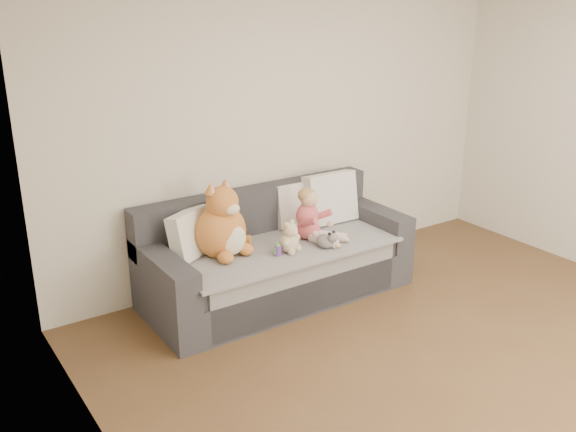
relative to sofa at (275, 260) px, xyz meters
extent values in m
plane|color=brown|center=(0.45, -2.06, -0.31)|extent=(5.00, 5.00, 0.00)
plane|color=beige|center=(0.45, 0.44, 0.99)|extent=(4.50, 0.00, 4.50)
plane|color=beige|center=(-1.80, -2.06, 0.99)|extent=(0.00, 5.00, 5.00)
cube|color=#2C2C31|center=(0.00, -0.04, -0.16)|extent=(2.20, 0.90, 0.30)
cube|color=#2C2C31|center=(0.00, -0.07, 0.07)|extent=(1.90, 0.80, 0.15)
cube|color=#2C2C31|center=(0.00, 0.31, 0.34)|extent=(2.20, 0.20, 0.40)
cube|color=#2C2C31|center=(-1.00, -0.04, 0.14)|extent=(0.20, 0.90, 0.30)
cube|color=#2C2C31|center=(1.00, -0.04, 0.14)|extent=(0.20, 0.90, 0.30)
cube|color=gray|center=(0.00, -0.09, 0.15)|extent=(1.85, 0.88, 0.02)
cube|color=gray|center=(0.00, -0.48, -0.08)|extent=(1.70, 0.02, 0.41)
cube|color=silver|center=(-0.70, 0.10, 0.34)|extent=(0.43, 0.35, 0.38)
cube|color=silver|center=(0.37, 0.23, 0.35)|extent=(0.42, 0.20, 0.39)
cube|color=silver|center=(0.66, 0.13, 0.38)|extent=(0.48, 0.23, 0.45)
ellipsoid|color=#D34A67|center=(0.27, -0.09, 0.24)|extent=(0.21, 0.17, 0.17)
ellipsoid|color=#D34A67|center=(0.26, -0.08, 0.36)|extent=(0.20, 0.17, 0.22)
ellipsoid|color=#DBAA8C|center=(0.27, -0.09, 0.51)|extent=(0.15, 0.15, 0.15)
ellipsoid|color=tan|center=(0.26, -0.08, 0.53)|extent=(0.15, 0.15, 0.12)
cylinder|color=#D34A67|center=(0.20, -0.18, 0.34)|extent=(0.08, 0.21, 0.13)
cylinder|color=#D34A67|center=(0.38, -0.10, 0.34)|extent=(0.18, 0.19, 0.13)
ellipsoid|color=#DBAA8C|center=(0.21, -0.27, 0.27)|extent=(0.05, 0.05, 0.05)
ellipsoid|color=#DBAA8C|center=(0.44, -0.16, 0.27)|extent=(0.05, 0.05, 0.05)
cylinder|color=#E5B2C6|center=(0.29, -0.28, 0.20)|extent=(0.15, 0.27, 0.09)
cylinder|color=#E5B2C6|center=(0.39, -0.23, 0.20)|extent=(0.21, 0.26, 0.09)
ellipsoid|color=#DBAA8C|center=(0.33, -0.40, 0.19)|extent=(0.06, 0.08, 0.04)
ellipsoid|color=#DBAA8C|center=(0.46, -0.34, 0.19)|extent=(0.06, 0.08, 0.04)
ellipsoid|color=#C3672B|center=(-0.49, 0.02, 0.35)|extent=(0.41, 0.35, 0.43)
ellipsoid|color=beige|center=(-0.45, -0.12, 0.32)|extent=(0.21, 0.09, 0.24)
ellipsoid|color=#C3672B|center=(-0.48, -0.02, 0.60)|extent=(0.25, 0.25, 0.25)
ellipsoid|color=beige|center=(-0.45, -0.12, 0.56)|extent=(0.12, 0.08, 0.09)
cone|color=#C3672B|center=(-0.56, 0.01, 0.71)|extent=(0.12, 0.12, 0.09)
cone|color=pink|center=(-0.56, -0.01, 0.71)|extent=(0.07, 0.07, 0.05)
cone|color=#C3672B|center=(-0.42, 0.05, 0.71)|extent=(0.12, 0.12, 0.09)
cone|color=pink|center=(-0.41, 0.03, 0.71)|extent=(0.07, 0.07, 0.05)
ellipsoid|color=#C3672B|center=(-0.55, -0.17, 0.21)|extent=(0.12, 0.14, 0.09)
ellipsoid|color=#C3672B|center=(-0.34, -0.11, 0.21)|extent=(0.12, 0.14, 0.09)
cylinder|color=#C3672B|center=(-0.31, 0.12, 0.21)|extent=(0.25, 0.25, 0.10)
ellipsoid|color=#D1AF91|center=(-0.02, -0.24, 0.24)|extent=(0.16, 0.14, 0.16)
ellipsoid|color=#D1AF91|center=(-0.02, -0.25, 0.35)|extent=(0.12, 0.12, 0.12)
ellipsoid|color=#D1AF91|center=(-0.06, -0.26, 0.40)|extent=(0.04, 0.04, 0.04)
ellipsoid|color=#D1AF91|center=(0.01, -0.23, 0.40)|extent=(0.04, 0.04, 0.04)
ellipsoid|color=beige|center=(0.00, -0.29, 0.34)|extent=(0.04, 0.04, 0.04)
ellipsoid|color=#D1AF91|center=(-0.08, -0.29, 0.26)|extent=(0.06, 0.06, 0.06)
ellipsoid|color=#D1AF91|center=(0.05, -0.23, 0.26)|extent=(0.06, 0.06, 0.06)
ellipsoid|color=#D1AF91|center=(-0.05, -0.30, 0.19)|extent=(0.06, 0.06, 0.06)
ellipsoid|color=#D1AF91|center=(0.04, -0.27, 0.19)|extent=(0.06, 0.06, 0.06)
ellipsoid|color=white|center=(0.26, -0.33, 0.22)|extent=(0.13, 0.16, 0.11)
ellipsoid|color=white|center=(0.28, -0.41, 0.27)|extent=(0.08, 0.08, 0.08)
ellipsoid|color=black|center=(0.25, -0.40, 0.30)|extent=(0.03, 0.03, 0.03)
ellipsoid|color=black|center=(0.30, -0.39, 0.30)|extent=(0.03, 0.03, 0.03)
cylinder|color=#6A3A9E|center=(-0.14, -0.26, 0.21)|extent=(0.08, 0.08, 0.08)
cone|color=green|center=(-0.14, -0.26, 0.26)|extent=(0.07, 0.07, 0.03)
cylinder|color=green|center=(-0.18, -0.27, 0.21)|extent=(0.02, 0.02, 0.06)
cylinder|color=green|center=(-0.10, -0.24, 0.21)|extent=(0.02, 0.02, 0.06)
camera|label=1|loc=(-2.61, -4.11, 2.12)|focal=40.00mm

